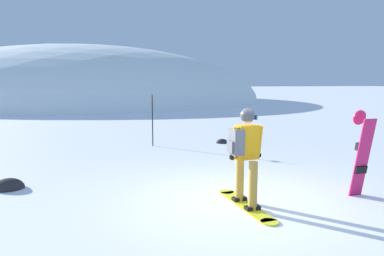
% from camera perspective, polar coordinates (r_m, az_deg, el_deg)
% --- Properties ---
extents(ground_plane, '(300.00, 300.00, 0.00)m').
position_cam_1_polar(ground_plane, '(6.46, 7.50, -11.97)').
color(ground_plane, white).
extents(ridge_peak_main, '(39.27, 35.35, 12.32)m').
position_cam_1_polar(ridge_peak_main, '(41.66, -16.87, 4.25)').
color(ridge_peak_main, white).
rests_on(ridge_peak_main, ground).
extents(snowboarder_main, '(0.64, 1.84, 1.71)m').
position_cam_1_polar(snowboarder_main, '(6.03, 8.68, -4.33)').
color(snowboarder_main, yellow).
rests_on(snowboarder_main, ground).
extents(spare_snowboard, '(0.28, 0.31, 1.64)m').
position_cam_1_polar(spare_snowboard, '(7.19, 26.04, -3.81)').
color(spare_snowboard, '#D11E5B').
rests_on(spare_snowboard, ground).
extents(piste_marker_near, '(0.20, 0.20, 1.78)m').
position_cam_1_polar(piste_marker_near, '(11.76, -6.50, 1.96)').
color(piste_marker_near, black).
rests_on(piste_marker_near, ground).
extents(rock_dark, '(0.43, 0.36, 0.30)m').
position_cam_1_polar(rock_dark, '(12.42, 4.94, -2.47)').
color(rock_dark, '#282628').
rests_on(rock_dark, ground).
extents(rock_mid, '(0.62, 0.52, 0.43)m').
position_cam_1_polar(rock_mid, '(8.08, -27.85, -8.79)').
color(rock_mid, '#282628').
rests_on(rock_mid, ground).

